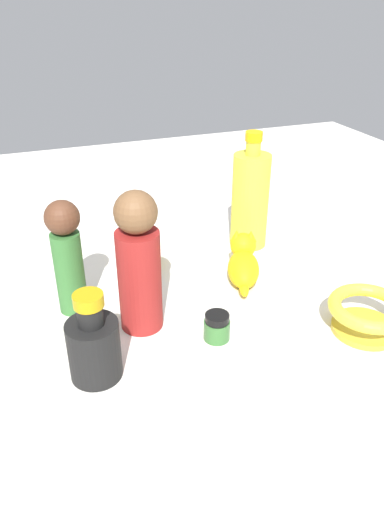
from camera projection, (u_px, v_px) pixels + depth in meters
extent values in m
plane|color=silver|center=(192.00, 290.00, 0.90)|extent=(2.00, 2.00, 0.00)
ellipsoid|color=#B39013|center=(145.00, 247.00, 1.00)|extent=(0.05, 0.17, 0.04)
cylinder|color=maroon|center=(140.00, 281.00, 0.77)|extent=(0.08, 0.08, 0.17)
sphere|color=brown|center=(136.00, 212.00, 0.71)|extent=(0.07, 0.07, 0.07)
ellipsoid|color=yellow|center=(243.00, 269.00, 0.91)|extent=(0.10, 0.12, 0.06)
sphere|color=yellow|center=(243.00, 246.00, 0.94)|extent=(0.05, 0.05, 0.05)
cone|color=yellow|center=(236.00, 236.00, 0.93)|extent=(0.02, 0.02, 0.02)
cone|color=yellow|center=(251.00, 236.00, 0.93)|extent=(0.02, 0.02, 0.02)
ellipsoid|color=yellow|center=(244.00, 288.00, 0.87)|extent=(0.04, 0.05, 0.02)
cylinder|color=black|center=(94.00, 350.00, 0.68)|extent=(0.07, 0.07, 0.09)
cylinder|color=black|center=(90.00, 315.00, 0.65)|extent=(0.04, 0.04, 0.03)
cylinder|color=#B38A0D|center=(88.00, 300.00, 0.64)|extent=(0.04, 0.04, 0.02)
cylinder|color=#34692F|center=(217.00, 330.00, 0.77)|extent=(0.04, 0.04, 0.03)
cylinder|color=gold|center=(217.00, 322.00, 0.76)|extent=(0.03, 0.03, 0.00)
cylinder|color=black|center=(217.00, 318.00, 0.76)|extent=(0.04, 0.04, 0.01)
cylinder|color=gold|center=(364.00, 328.00, 0.79)|extent=(0.11, 0.11, 0.01)
torus|color=yellow|center=(369.00, 308.00, 0.77)|extent=(0.13, 0.13, 0.02)
cylinder|color=#346C30|center=(70.00, 273.00, 0.81)|extent=(0.07, 0.07, 0.14)
sphere|color=#53301F|center=(62.00, 218.00, 0.76)|extent=(0.06, 0.06, 0.06)
cylinder|color=yellow|center=(250.00, 201.00, 1.01)|extent=(0.08, 0.08, 0.20)
cylinder|color=yellow|center=(253.00, 148.00, 0.96)|extent=(0.03, 0.03, 0.03)
cylinder|color=#E6A90C|center=(254.00, 136.00, 0.95)|extent=(0.03, 0.03, 0.02)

